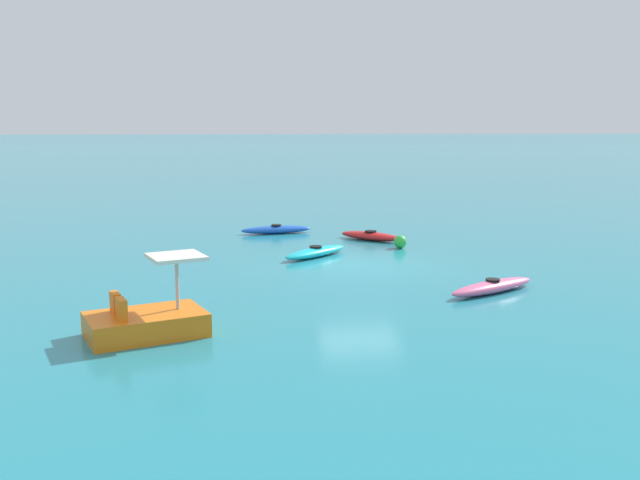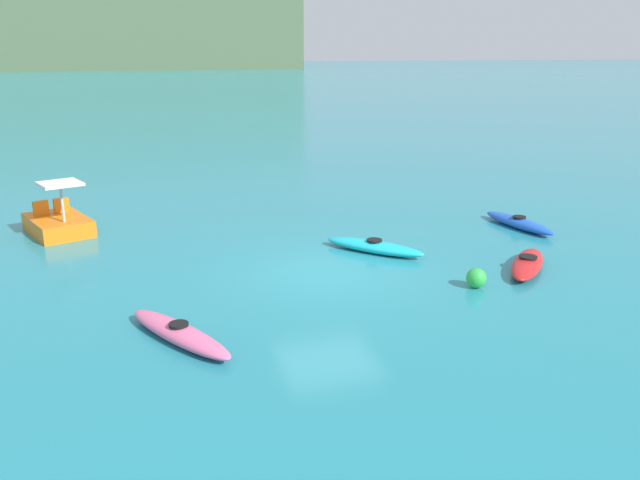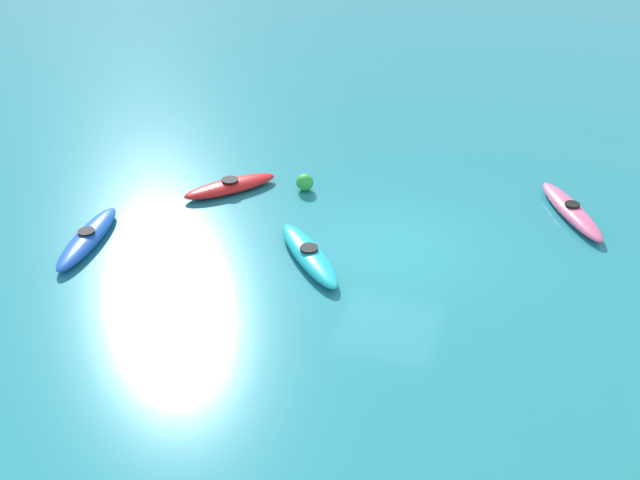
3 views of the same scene
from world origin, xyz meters
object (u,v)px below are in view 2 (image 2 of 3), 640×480
at_px(kayak_pink, 179,333).
at_px(kayak_red, 527,264).
at_px(kayak_cyan, 374,247).
at_px(kayak_blue, 519,223).
at_px(pedal_boat_orange, 58,223).
at_px(buoy_green, 476,278).

relative_size(kayak_pink, kayak_red, 1.23).
height_order(kayak_cyan, kayak_blue, same).
distance_m(kayak_cyan, pedal_boat_orange, 9.57).
bearing_deg(kayak_red, buoy_green, -159.71).
relative_size(kayak_red, kayak_blue, 0.81).
relative_size(kayak_red, pedal_boat_orange, 0.87).
height_order(kayak_red, buoy_green, buoy_green).
xyz_separation_m(kayak_pink, kayak_cyan, (5.65, 4.02, 0.00)).
height_order(kayak_blue, pedal_boat_orange, pedal_boat_orange).
bearing_deg(kayak_cyan, buoy_green, -69.06).
bearing_deg(kayak_blue, pedal_boat_orange, 164.90).
bearing_deg(kayak_cyan, pedal_boat_orange, 150.99).
height_order(kayak_pink, kayak_red, same).
distance_m(kayak_pink, pedal_boat_orange, 9.09).
distance_m(kayak_pink, buoy_green, 6.93).
height_order(kayak_pink, pedal_boat_orange, pedal_boat_orange).
distance_m(kayak_cyan, buoy_green, 3.45).
bearing_deg(kayak_pink, kayak_red, 9.68).
xyz_separation_m(kayak_pink, buoy_green, (6.88, 0.80, 0.07)).
relative_size(kayak_cyan, kayak_blue, 0.88).
bearing_deg(kayak_blue, kayak_cyan, -169.59).
height_order(kayak_blue, buoy_green, buoy_green).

